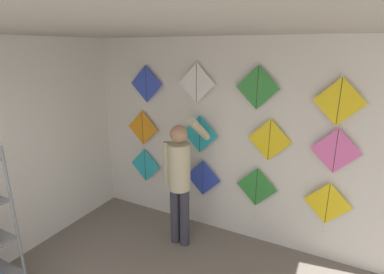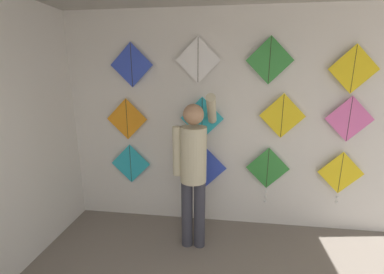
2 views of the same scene
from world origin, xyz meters
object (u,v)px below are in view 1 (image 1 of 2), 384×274
Objects in this scene: kite_6 at (269,140)px; kite_4 at (143,128)px; shopkeeper at (180,175)px; kite_5 at (200,134)px; kite_9 at (197,83)px; kite_0 at (145,165)px; kite_7 at (336,151)px; kite_10 at (257,88)px; kite_2 at (256,190)px; kite_3 at (327,205)px; kite_8 at (146,84)px; kite_11 at (339,102)px; kite_1 at (203,178)px.

kite_4 is at bearing 180.00° from kite_6.
kite_5 is at bearing 83.54° from shopkeeper.
shopkeeper is 3.31× the size of kite_5.
kite_9 reaches higher than kite_5.
kite_0 is 2.10m from kite_6.
kite_10 reaches higher than kite_7.
kite_2 is 0.89m from kite_3.
shopkeeper is 1.88m from kite_3.
kite_6 is at bearing 0.00° from kite_4.
kite_6 reaches higher than kite_7.
kite_3 is 1.25× the size of kite_8.
kite_11 is (-0.04, 0.00, 0.57)m from kite_7.
kite_4 is 2.76m from kite_7.
kite_0 is at bearing 180.00° from kite_6.
kite_3 is (1.69, -0.00, -0.01)m from kite_1.
shopkeeper is 1.06m from kite_2.
shopkeeper is 2.11m from kite_11.
kite_8 reaches higher than kite_4.
kite_6 reaches higher than kite_5.
kite_7 is at bearing 0.00° from kite_10.
kite_2 is at bearing -179.94° from kite_7.
kite_10 is (0.83, 0.51, 1.15)m from shopkeeper.
kite_6 reaches higher than kite_0.
kite_7 is 1.00× the size of kite_8.
kite_1 is at bearing 0.00° from kite_4.
kite_0 is 1.66m from kite_9.
kite_10 is at bearing 180.00° from kite_6.
kite_0 is 1.85m from kite_2.
kite_4 is at bearing 180.00° from kite_7.
shopkeeper is 2.65× the size of kite_3.
kite_9 reaches higher than kite_2.
kite_5 is at bearing 0.00° from kite_8.
kite_9 reaches higher than kite_10.
kite_3 is at bearing -0.02° from kite_9.
kite_8 is 1.69m from kite_10.
kite_9 is (-0.01, 0.51, 1.15)m from shopkeeper.
kite_6 is (1.99, 0.00, 0.09)m from kite_4.
kite_7 is at bearing 0.00° from kite_0.
kite_6 is at bearing 0.00° from kite_1.
kite_9 is at bearing 180.00° from kite_6.
shopkeeper is 1.16m from kite_4.
kite_8 reaches higher than kite_3.
kite_4 is at bearing 150.74° from shopkeeper.
kite_4 is at bearing 180.00° from kite_1.
kite_4 is (-2.75, 0.00, 0.64)m from kite_3.
kite_0 is at bearing 180.00° from kite_8.
kite_5 is (-1.75, 0.00, 0.68)m from kite_3.
shopkeeper is at bearing -30.79° from kite_8.
kite_2 is 1.10× the size of kite_3.
shopkeeper is 3.31× the size of kite_4.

